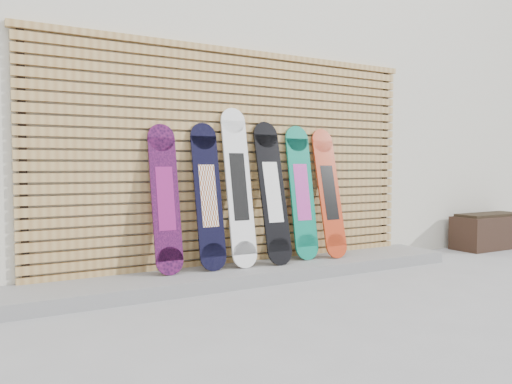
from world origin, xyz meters
TOP-DOWN VIEW (x-y plane):
  - ground at (0.00, 0.00)m, footprint 80.00×80.00m
  - building at (0.50, 3.50)m, footprint 12.00×5.00m
  - concrete_step at (-0.15, 0.68)m, footprint 4.60×0.70m
  - slat_wall at (-0.15, 0.97)m, footprint 4.26×0.08m
  - planter_box at (3.49, 0.70)m, footprint 1.05×0.44m
  - snowboard_0 at (-1.00, 0.81)m, footprint 0.26×0.27m
  - snowboard_1 at (-0.58, 0.80)m, footprint 0.27×0.30m
  - snowboard_2 at (-0.26, 0.78)m, footprint 0.26×0.32m
  - snowboard_3 at (0.12, 0.76)m, footprint 0.28×0.37m
  - snowboard_4 at (0.51, 0.81)m, footprint 0.28×0.27m
  - snowboard_5 at (0.85, 0.77)m, footprint 0.27×0.35m

SIDE VIEW (x-z plane):
  - ground at x=0.00m, z-range 0.00..0.00m
  - concrete_step at x=-0.15m, z-range 0.00..0.12m
  - planter_box at x=3.49m, z-range 0.00..0.47m
  - snowboard_0 at x=-1.00m, z-range 0.12..1.50m
  - snowboard_5 at x=0.85m, z-range 0.12..1.52m
  - snowboard_1 at x=-0.58m, z-range 0.12..1.53m
  - snowboard_4 at x=0.51m, z-range 0.12..1.54m
  - snowboard_3 at x=0.12m, z-range 0.12..1.57m
  - snowboard_2 at x=-0.26m, z-range 0.12..1.69m
  - slat_wall at x=-0.15m, z-range 0.06..2.35m
  - building at x=0.50m, z-range 0.00..3.60m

